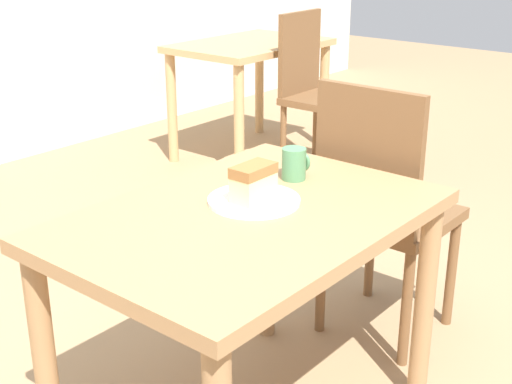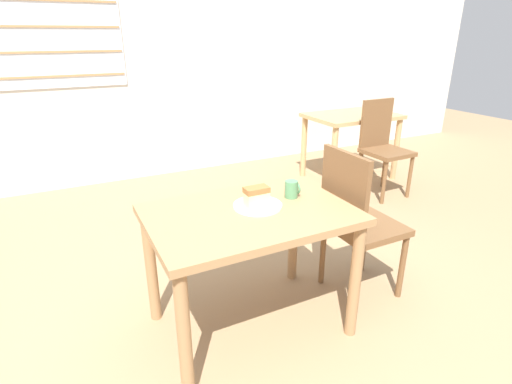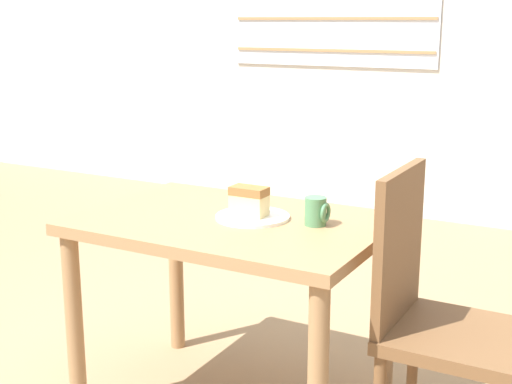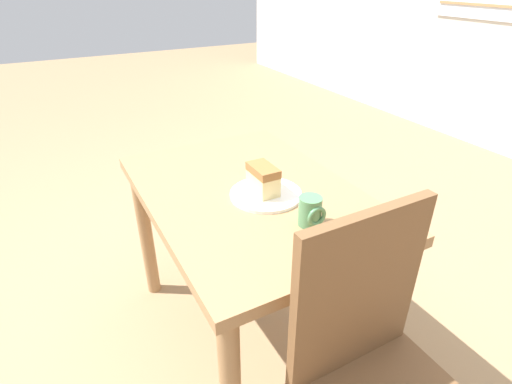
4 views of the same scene
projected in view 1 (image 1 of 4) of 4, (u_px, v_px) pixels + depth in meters
The scene contains 7 objects.
dining_table_near at pixel (249, 249), 1.90m from camera, with size 1.02×0.71×0.70m.
dining_table_far at pixel (250, 62), 4.43m from camera, with size 0.95×0.65×0.72m.
chair_near_window at pixel (382, 206), 2.43m from camera, with size 0.40×0.40×0.94m.
chair_far_corner at pixel (315, 88), 4.14m from camera, with size 0.41×0.41×0.94m.
plate at pixel (254, 200), 1.92m from camera, with size 0.25×0.25×0.01m.
cake_slice at pixel (253, 183), 1.89m from camera, with size 0.12×0.07×0.10m.
coffee_mug at pixel (295, 164), 2.08m from camera, with size 0.08×0.07×0.09m.
Camera 1 is at (-1.21, -0.90, 1.41)m, focal length 50.00 mm.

